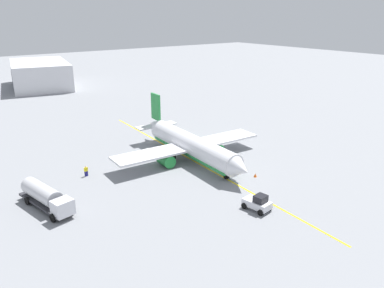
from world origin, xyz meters
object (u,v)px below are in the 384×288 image
pushback_tug (258,203)px  safety_cone_nose (255,175)px  fuel_tanker (46,197)px  airplane (190,145)px  refueling_worker (86,171)px

pushback_tug → safety_cone_nose: 10.64m
fuel_tanker → pushback_tug: bearing=52.4°
airplane → pushback_tug: size_ratio=7.87×
pushback_tug → airplane: bearing=169.3°
airplane → safety_cone_nose: airplane is taller
refueling_worker → airplane: bearing=77.0°
safety_cone_nose → airplane: bearing=-163.5°
airplane → pushback_tug: 20.32m
airplane → refueling_worker: bearing=-103.0°
fuel_tanker → safety_cone_nose: 31.04m
refueling_worker → safety_cone_nose: bearing=52.4°
safety_cone_nose → pushback_tug: bearing=-44.3°
pushback_tug → refueling_worker: pushback_tug is taller
fuel_tanker → pushback_tug: (17.01, 22.12, -0.72)m
fuel_tanker → refueling_worker: fuel_tanker is taller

